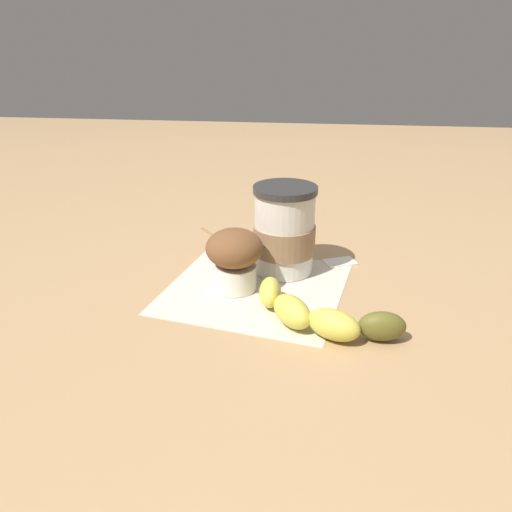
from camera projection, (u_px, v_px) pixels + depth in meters
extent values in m
plane|color=tan|center=(256.00, 288.00, 0.74)|extent=(3.00, 3.00, 0.00)
cube|color=beige|center=(256.00, 287.00, 0.74)|extent=(0.29, 0.29, 0.00)
cylinder|color=silver|center=(284.00, 232.00, 0.76)|extent=(0.09, 0.09, 0.13)
cylinder|color=#2D2D2D|center=(285.00, 190.00, 0.74)|extent=(0.10, 0.10, 0.01)
cylinder|color=#997551|center=(284.00, 239.00, 0.77)|extent=(0.10, 0.10, 0.04)
cylinder|color=white|center=(235.00, 277.00, 0.73)|extent=(0.06, 0.06, 0.04)
ellipsoid|color=brown|center=(234.00, 248.00, 0.71)|extent=(0.08, 0.08, 0.05)
ellipsoid|color=#D6CC4C|center=(270.00, 292.00, 0.68)|extent=(0.06, 0.03, 0.04)
ellipsoid|color=#D6CC4C|center=(292.00, 311.00, 0.63)|extent=(0.08, 0.07, 0.04)
ellipsoid|color=#D6CC4C|center=(334.00, 325.00, 0.60)|extent=(0.06, 0.08, 0.04)
ellipsoid|color=brown|center=(382.00, 326.00, 0.60)|extent=(0.03, 0.06, 0.04)
cube|color=white|center=(340.00, 261.00, 0.81)|extent=(0.05, 0.06, 0.01)
cube|color=#9E7547|center=(215.00, 237.00, 0.92)|extent=(0.09, 0.08, 0.00)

